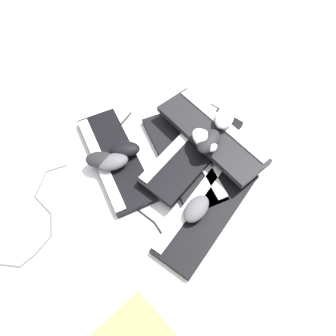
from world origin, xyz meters
name	(u,v)px	position (x,y,z in m)	size (l,w,h in m)	color
ground_plane	(160,162)	(0.00, 0.00, 0.00)	(3.20, 3.20, 0.00)	silver
keyboard_0	(183,158)	(0.07, -0.06, 0.01)	(0.32, 0.46, 0.03)	black
keyboard_1	(115,159)	(-0.10, 0.13, 0.01)	(0.31, 0.46, 0.03)	black
keyboard_2	(206,212)	(-0.05, -0.25, 0.01)	(0.45, 0.19, 0.03)	black
keyboard_3	(192,151)	(0.09, -0.07, 0.04)	(0.45, 0.17, 0.03)	black
keyboard_4	(212,134)	(0.18, -0.09, 0.07)	(0.21, 0.46, 0.03)	black
mouse_0	(101,160)	(-0.15, 0.14, 0.05)	(0.11, 0.07, 0.04)	black
mouse_1	(196,209)	(-0.07, -0.23, 0.05)	(0.11, 0.07, 0.04)	#4C4C51
mouse_2	(225,117)	(0.25, -0.09, 0.11)	(0.11, 0.07, 0.04)	#B7B7BC
mouse_3	(209,141)	(0.13, -0.12, 0.11)	(0.11, 0.07, 0.04)	black
mouse_4	(113,162)	(-0.13, 0.11, 0.05)	(0.11, 0.07, 0.04)	#4C4C51
mouse_5	(205,140)	(0.12, -0.10, 0.11)	(0.11, 0.07, 0.04)	silver
mouse_6	(125,149)	(-0.06, 0.11, 0.05)	(0.11, 0.07, 0.04)	black
cable_0	(24,227)	(-0.48, 0.17, 0.00)	(0.47, 0.22, 0.01)	#59595B
cable_1	(142,187)	(-0.12, -0.02, 0.00)	(0.32, 0.58, 0.01)	black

